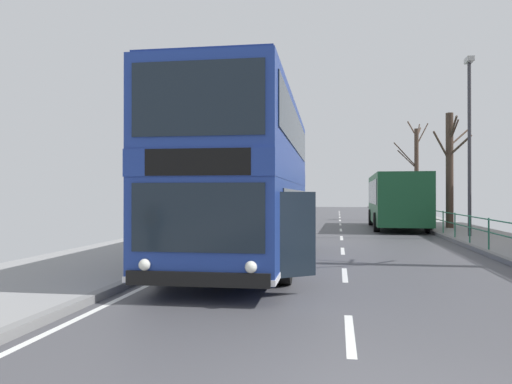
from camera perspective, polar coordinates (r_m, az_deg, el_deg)
The scene contains 6 objects.
double_decker_bus_main at distance 13.14m, azimuth -0.89°, elevation 1.55°, with size 3.43×10.59×4.32m.
background_bus_far_lane at distance 27.63m, azimuth 16.08°, elevation -0.81°, with size 2.83×9.13×2.90m.
pedestrian_railing_far_kerb at distance 17.80m, azimuth 24.56°, elevation -3.60°, with size 0.05×33.14×0.98m.
street_lamp_far_side at distance 22.03m, azimuth 23.66°, elevation 6.44°, with size 0.28×0.60×7.35m.
bare_tree_far_00 at distance 36.65m, azimuth 18.20°, elevation 2.66°, with size 2.55×2.05×7.22m.
bare_tree_far_02 at distance 26.90m, azimuth 21.70°, elevation 2.65°, with size 2.14×2.30×5.89m.
Camera 1 is at (-0.16, -3.94, 1.83)m, focal length 34.25 mm.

